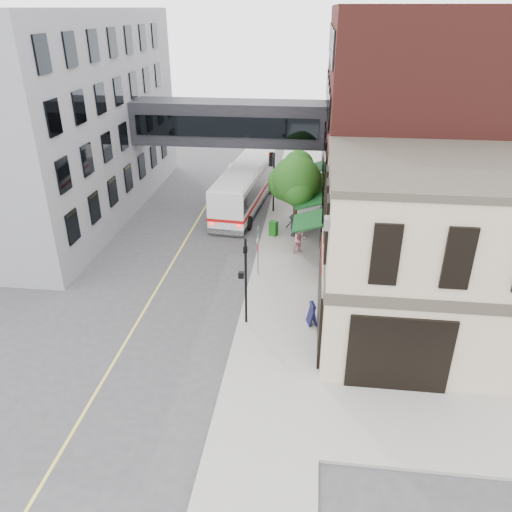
% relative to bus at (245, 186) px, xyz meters
% --- Properties ---
extents(ground, '(120.00, 120.00, 0.00)m').
position_rel_bus_xyz_m(ground, '(1.88, -17.95, -1.76)').
color(ground, '#38383A').
rests_on(ground, ground).
extents(sidewalk_main, '(4.00, 60.00, 0.15)m').
position_rel_bus_xyz_m(sidewalk_main, '(3.88, -3.95, -1.68)').
color(sidewalk_main, gray).
rests_on(sidewalk_main, ground).
extents(corner_building, '(10.19, 8.12, 8.45)m').
position_rel_bus_xyz_m(corner_building, '(10.85, -15.95, 2.45)').
color(corner_building, tan).
rests_on(corner_building, ground).
extents(brick_building, '(13.76, 18.00, 14.00)m').
position_rel_bus_xyz_m(brick_building, '(11.86, -2.95, 5.23)').
color(brick_building, '#481B16').
rests_on(brick_building, ground).
extents(opposite_building, '(14.00, 24.00, 14.00)m').
position_rel_bus_xyz_m(opposite_building, '(-15.12, -1.95, 5.24)').
color(opposite_building, slate).
rests_on(opposite_building, ground).
extents(skyway_bridge, '(14.00, 3.18, 3.00)m').
position_rel_bus_xyz_m(skyway_bridge, '(-1.12, 0.05, 4.74)').
color(skyway_bridge, black).
rests_on(skyway_bridge, ground).
extents(traffic_signal_near, '(0.44, 0.22, 4.60)m').
position_rel_bus_xyz_m(traffic_signal_near, '(2.25, -15.95, 1.22)').
color(traffic_signal_near, black).
rests_on(traffic_signal_near, sidewalk_main).
extents(traffic_signal_far, '(0.53, 0.28, 4.50)m').
position_rel_bus_xyz_m(traffic_signal_far, '(2.14, -0.95, 1.58)').
color(traffic_signal_far, black).
rests_on(traffic_signal_far, sidewalk_main).
extents(street_sign_pole, '(0.08, 0.75, 3.00)m').
position_rel_bus_xyz_m(street_sign_pole, '(2.27, -10.95, 0.17)').
color(street_sign_pole, gray).
rests_on(street_sign_pole, sidewalk_main).
extents(street_tree, '(3.80, 3.20, 5.60)m').
position_rel_bus_xyz_m(street_tree, '(4.07, -4.73, 2.15)').
color(street_tree, '#382619').
rests_on(street_tree, sidewalk_main).
extents(lane_marking, '(0.12, 40.00, 0.01)m').
position_rel_bus_xyz_m(lane_marking, '(-3.12, -7.95, -1.75)').
color(lane_marking, '#D8CC4C').
rests_on(lane_marking, ground).
extents(bus, '(3.69, 11.86, 3.14)m').
position_rel_bus_xyz_m(bus, '(0.00, 0.00, 0.00)').
color(bus, silver).
rests_on(bus, ground).
extents(pedestrian_a, '(0.69, 0.54, 1.67)m').
position_rel_bus_xyz_m(pedestrian_a, '(4.51, -5.85, -0.78)').
color(pedestrian_a, white).
rests_on(pedestrian_a, sidewalk_main).
extents(pedestrian_b, '(1.06, 0.99, 1.74)m').
position_rel_bus_xyz_m(pedestrian_b, '(4.53, -7.83, -0.74)').
color(pedestrian_b, pink).
rests_on(pedestrian_b, sidewalk_main).
extents(pedestrian_c, '(1.15, 0.93, 1.55)m').
position_rel_bus_xyz_m(pedestrian_c, '(3.98, -5.42, -0.83)').
color(pedestrian_c, black).
rests_on(pedestrian_c, sidewalk_main).
extents(newspaper_box, '(0.64, 0.61, 1.01)m').
position_rel_bus_xyz_m(newspaper_box, '(2.68, -5.41, -1.10)').
color(newspaper_box, '#165814').
rests_on(newspaper_box, sidewalk_main).
extents(sandwich_board, '(0.57, 0.73, 1.14)m').
position_rel_bus_xyz_m(sandwich_board, '(5.48, -15.74, -1.04)').
color(sandwich_board, black).
rests_on(sandwich_board, sidewalk_main).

